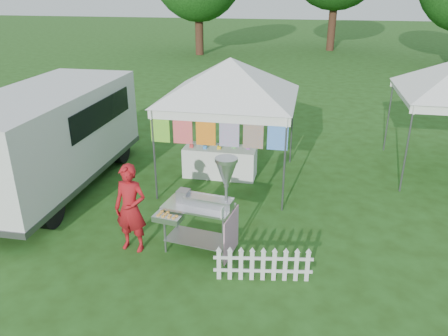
# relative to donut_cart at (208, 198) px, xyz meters

# --- Properties ---
(ground) EXTENTS (120.00, 120.00, 0.00)m
(ground) POSITION_rel_donut_cart_xyz_m (-0.24, -0.19, -1.10)
(ground) COLOR #234313
(ground) RESTS_ON ground
(canopy_main) EXTENTS (4.24, 4.24, 3.45)m
(canopy_main) POSITION_rel_donut_cart_xyz_m (-0.24, 3.31, 1.89)
(canopy_main) COLOR #59595E
(canopy_main) RESTS_ON ground
(donut_cart) EXTENTS (1.44, 0.89, 1.87)m
(donut_cart) POSITION_rel_donut_cart_xyz_m (0.00, 0.00, 0.00)
(donut_cart) COLOR gray
(donut_cart) RESTS_ON ground
(vendor) EXTENTS (0.64, 0.45, 1.66)m
(vendor) POSITION_rel_donut_cart_xyz_m (-1.40, -0.14, -0.27)
(vendor) COLOR maroon
(vendor) RESTS_ON ground
(cargo_van) EXTENTS (2.31, 5.62, 2.32)m
(cargo_van) POSITION_rel_donut_cart_xyz_m (-4.32, 2.18, 0.15)
(cargo_van) COLOR silver
(cargo_van) RESTS_ON ground
(picket_fence) EXTENTS (1.60, 0.29, 0.56)m
(picket_fence) POSITION_rel_donut_cart_xyz_m (1.05, -0.61, -0.81)
(picket_fence) COLOR silver
(picket_fence) RESTS_ON ground
(display_table) EXTENTS (1.80, 0.70, 0.76)m
(display_table) POSITION_rel_donut_cart_xyz_m (-0.52, 3.45, -0.72)
(display_table) COLOR white
(display_table) RESTS_ON ground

